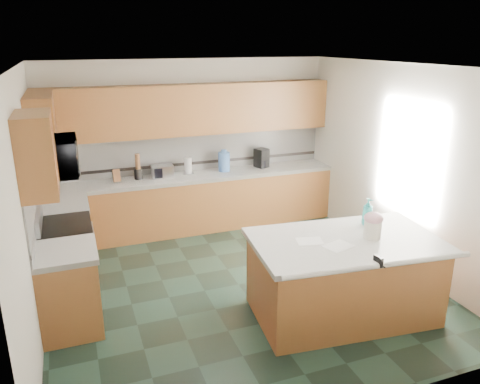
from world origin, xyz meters
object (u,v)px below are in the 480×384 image
coffee_maker (262,158)px  toaster_oven (162,171)px  soap_bottle_island (368,212)px  knife_block (116,176)px  island_top (346,242)px  island_base (343,279)px  treat_jar (373,229)px

coffee_maker → toaster_oven: bearing=162.0°
soap_bottle_island → toaster_oven: (-1.83, 2.80, -0.07)m
knife_block → toaster_oven: (0.70, 0.00, 0.00)m
coffee_maker → island_top: bearing=-114.7°
island_top → soap_bottle_island: (0.45, 0.27, 0.19)m
island_top → coffee_maker: 3.12m
island_base → toaster_oven: 3.41m
knife_block → coffee_maker: bearing=-2.5°
coffee_maker → island_base: bearing=-114.7°
knife_block → toaster_oven: knife_block is taller
island_base → soap_bottle_island: (0.45, 0.27, 0.65)m
island_top → toaster_oven: toaster_oven is taller
island_base → knife_block: (-2.09, 3.07, 0.58)m
soap_bottle_island → toaster_oven: size_ratio=0.97×
island_base → coffee_maker: (0.31, 3.10, 0.65)m
island_top → treat_jar: bearing=-6.9°
island_base → toaster_oven: (-1.38, 3.07, 0.59)m
knife_block → soap_bottle_island: bearing=-51.1°
island_top → island_base: bearing=5.8°
knife_block → toaster_oven: bearing=-3.2°
island_base → island_top: (-0.00, 0.00, 0.46)m
toaster_oven → coffee_maker: bearing=4.5°
soap_bottle_island → knife_block: 3.78m
soap_bottle_island → toaster_oven: bearing=107.0°
soap_bottle_island → knife_block: size_ratio=1.70×
island_base → treat_jar: bearing=-6.9°
island_base → coffee_maker: coffee_maker is taller
island_base → treat_jar: 0.66m
treat_jar → knife_block: knife_block is taller
soap_bottle_island → toaster_oven: 3.35m
island_base → knife_block: size_ratio=10.16×
island_base → island_top: size_ratio=0.95×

